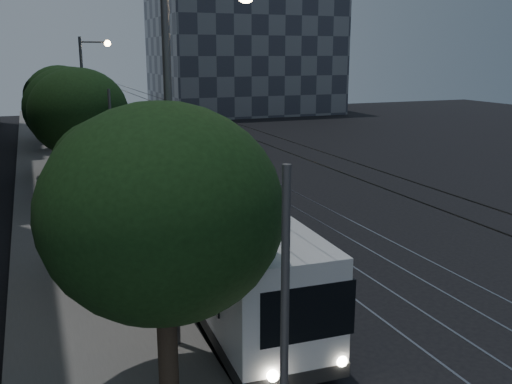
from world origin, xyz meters
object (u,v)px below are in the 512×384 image
(pickup_silver, at_px, (137,191))
(streetlamp_far, at_px, (89,87))
(car_white_c, at_px, (113,144))
(car_white_d, at_px, (94,141))
(car_white_a, at_px, (137,167))
(trolleybus, at_px, (220,243))
(car_white_b, at_px, (104,156))
(streetlamp_near, at_px, (186,132))

(pickup_silver, xyz_separation_m, streetlamp_far, (-0.75, 13.22, 4.50))
(pickup_silver, xyz_separation_m, car_white_c, (1.03, 16.41, -0.07))
(streetlamp_far, bearing_deg, car_white_d, 83.30)
(car_white_a, bearing_deg, trolleybus, -102.52)
(car_white_c, bearing_deg, streetlamp_far, -143.06)
(trolleybus, relative_size, streetlamp_far, 1.44)
(pickup_silver, xyz_separation_m, car_white_b, (-0.21, 11.93, -0.15))
(car_white_c, height_order, streetlamp_near, streetlamp_near)
(pickup_silver, height_order, car_white_a, pickup_silver)
(car_white_d, distance_m, streetlamp_far, 7.27)
(pickup_silver, bearing_deg, streetlamp_near, -95.88)
(car_white_c, distance_m, streetlamp_near, 31.71)
(pickup_silver, relative_size, car_white_c, 1.30)
(trolleybus, bearing_deg, car_white_b, 94.17)
(trolleybus, height_order, car_white_d, trolleybus)
(streetlamp_near, bearing_deg, car_white_b, 87.79)
(trolleybus, relative_size, car_white_b, 2.68)
(car_white_b, relative_size, car_white_d, 1.06)
(car_white_b, distance_m, car_white_c, 4.65)
(car_white_d, height_order, streetlamp_far, streetlamp_far)
(car_white_b, distance_m, car_white_d, 6.90)
(pickup_silver, height_order, streetlamp_near, streetlamp_near)
(pickup_silver, height_order, car_white_c, pickup_silver)
(pickup_silver, bearing_deg, trolleybus, -88.41)
(car_white_a, xyz_separation_m, streetlamp_near, (-2.52, -22.09, 5.11))
(streetlamp_near, bearing_deg, car_white_d, 88.05)
(car_white_d, distance_m, streetlamp_near, 34.04)
(pickup_silver, relative_size, car_white_a, 1.60)
(car_white_a, relative_size, car_white_b, 0.80)
(car_white_a, bearing_deg, streetlamp_near, -106.87)
(car_white_a, height_order, car_white_d, car_white_d)
(trolleybus, relative_size, car_white_c, 2.74)
(car_white_a, relative_size, streetlamp_near, 0.39)
(car_white_b, height_order, streetlamp_far, streetlamp_far)
(car_white_c, height_order, car_white_d, car_white_c)
(car_white_b, bearing_deg, streetlamp_near, -68.38)
(streetlamp_near, relative_size, streetlamp_far, 1.09)
(trolleybus, height_order, streetlamp_near, streetlamp_near)
(trolleybus, relative_size, pickup_silver, 2.10)
(car_white_d, xyz_separation_m, streetlamp_near, (-1.15, -33.66, 4.99))
(car_white_a, xyz_separation_m, streetlamp_far, (-2.03, 5.95, 4.69))
(car_white_a, distance_m, car_white_c, 9.15)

